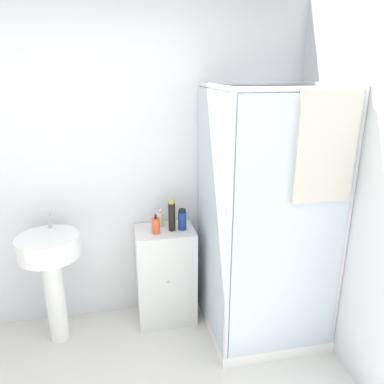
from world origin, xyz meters
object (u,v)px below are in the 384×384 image
object	(u,v)px
soap_dispenser	(156,225)
lotion_bottle_white	(160,219)
shampoo_bottle_tall_black	(172,216)
shampoo_bottle_blue	(182,220)
sink	(51,264)

from	to	relation	value
soap_dispenser	lotion_bottle_white	world-z (taller)	soap_dispenser
shampoo_bottle_tall_black	shampoo_bottle_blue	world-z (taller)	shampoo_bottle_tall_black
sink	soap_dispenser	size ratio (longest dim) A/B	6.46
soap_dispenser	shampoo_bottle_blue	world-z (taller)	shampoo_bottle_blue
soap_dispenser	lotion_bottle_white	distance (m)	0.14
sink	lotion_bottle_white	distance (m)	0.87
lotion_bottle_white	shampoo_bottle_blue	bearing A→B (deg)	-33.88
shampoo_bottle_tall_black	lotion_bottle_white	distance (m)	0.15
soap_dispenser	lotion_bottle_white	bearing A→B (deg)	70.20
shampoo_bottle_blue	shampoo_bottle_tall_black	bearing A→B (deg)	-179.90
sink	shampoo_bottle_blue	world-z (taller)	sink
shampoo_bottle_tall_black	lotion_bottle_white	bearing A→B (deg)	126.48
sink	soap_dispenser	world-z (taller)	sink
shampoo_bottle_blue	soap_dispenser	bearing A→B (deg)	-172.53
shampoo_bottle_tall_black	shampoo_bottle_blue	distance (m)	0.09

